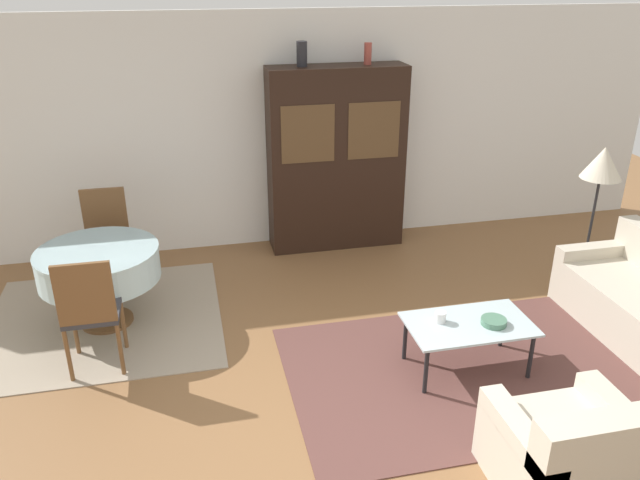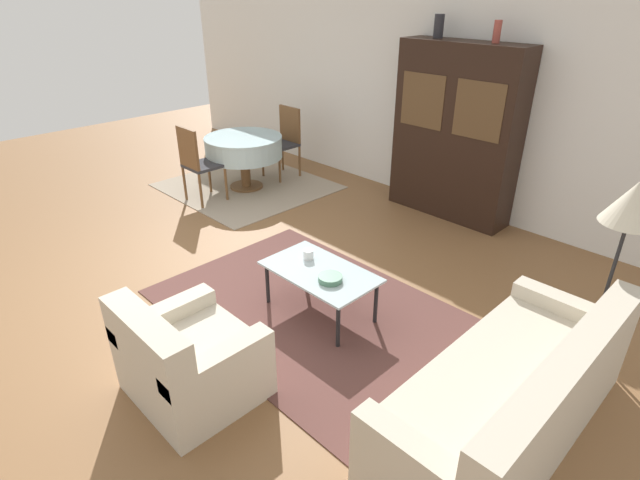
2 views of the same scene
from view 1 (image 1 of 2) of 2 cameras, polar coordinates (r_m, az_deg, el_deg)
The scene contains 15 objects.
ground_plane at distance 4.72m, azimuth 1.44°, elevation -17.79°, with size 14.00×14.00×0.00m, color brown.
wall_back at distance 7.31m, azimuth -5.45°, elevation 9.70°, with size 10.00×0.06×2.70m.
area_rug at distance 5.50m, azimuth 13.37°, elevation -11.57°, with size 3.02×1.98×0.01m.
dining_rug at distance 6.38m, azimuth -19.07°, elevation -6.95°, with size 2.18×2.06×0.01m.
armchair at distance 4.45m, azimuth 22.02°, elevation -17.71°, with size 0.88×0.81×0.80m.
coffee_table at distance 5.31m, azimuth 13.44°, elevation -7.79°, with size 1.03×0.60×0.44m.
display_cabinet at distance 7.29m, azimuth 1.49°, elevation 7.40°, with size 1.57×0.44×2.12m.
dining_table at distance 6.06m, azimuth -19.57°, elevation -2.18°, with size 1.10×1.10×0.76m.
dining_chair_near at distance 5.38m, azimuth -20.31°, elevation -5.87°, with size 0.44×0.44×1.04m.
dining_chair_far at distance 6.77m, azimuth -18.96°, elevation 0.55°, with size 0.44×0.44×1.04m.
floor_lamp at distance 6.91m, azimuth 24.38°, elevation 6.01°, with size 0.40×0.40×1.48m.
cup at distance 5.23m, azimuth 10.95°, elevation -6.93°, with size 0.09×0.09×0.09m.
bowl at distance 5.31m, azimuth 15.60°, elevation -7.20°, with size 0.21×0.21×0.05m.
vase_tall at distance 6.96m, azimuth -1.67°, elevation 16.64°, with size 0.11×0.11×0.26m.
vase_short at distance 7.14m, azimuth 4.40°, elevation 16.64°, with size 0.08×0.08×0.23m.
Camera 1 is at (-0.88, -3.41, 3.14)m, focal length 35.00 mm.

